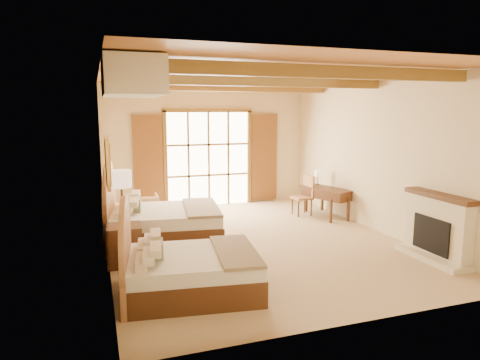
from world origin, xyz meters
name	(u,v)px	position (x,y,z in m)	size (l,w,h in m)	color
floor	(254,241)	(0.00, 0.00, 0.00)	(7.00, 7.00, 0.00)	tan
wall_back	(208,146)	(0.00, 3.50, 1.60)	(5.50, 5.50, 0.00)	beige
wall_left	(104,166)	(-2.75, 0.00, 1.60)	(7.00, 7.00, 0.00)	beige
wall_right	(375,156)	(2.75, 0.00, 1.60)	(7.00, 7.00, 0.00)	beige
ceiling	(255,75)	(0.00, 0.00, 3.20)	(7.00, 7.00, 0.00)	#BD7339
ceiling_beams	(255,81)	(0.00, 0.00, 3.08)	(5.39, 4.60, 0.18)	olive
french_doors	(209,159)	(0.00, 3.44, 1.25)	(3.95, 0.08, 2.60)	white
fireplace	(437,231)	(2.60, -2.00, 0.51)	(0.46, 1.40, 1.16)	beige
painting	(108,163)	(-2.70, -0.75, 1.75)	(0.06, 0.95, 0.75)	#E0B250
canopy_valance	(132,78)	(-2.40, -2.00, 2.95)	(0.70, 1.40, 0.45)	beige
bed_near	(181,269)	(-1.83, -1.99, 0.37)	(2.05, 1.65, 1.23)	#4F2416
bed_far	(156,221)	(-1.82, 0.54, 0.43)	(2.36, 1.90, 1.41)	#4F2416
nightstand	(124,245)	(-2.50, -0.52, 0.33)	(0.56, 0.56, 0.67)	#4F2416
floor_lamp	(121,185)	(-2.50, -0.48, 1.35)	(0.34, 0.34, 1.59)	#3D311C
armchair	(143,208)	(-1.90, 2.19, 0.32)	(0.69, 0.71, 0.64)	tan
ottoman	(200,211)	(-0.60, 2.00, 0.21)	(0.57, 0.57, 0.41)	#BA814F
desk	(326,201)	(2.39, 1.33, 0.37)	(0.94, 1.40, 0.70)	#4F2416
desk_chair	(303,203)	(1.90, 1.62, 0.30)	(0.47, 0.47, 0.98)	#9E6C41
desk_lamp	(318,174)	(2.43, 1.85, 0.96)	(0.18, 0.18, 0.35)	#3D311C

